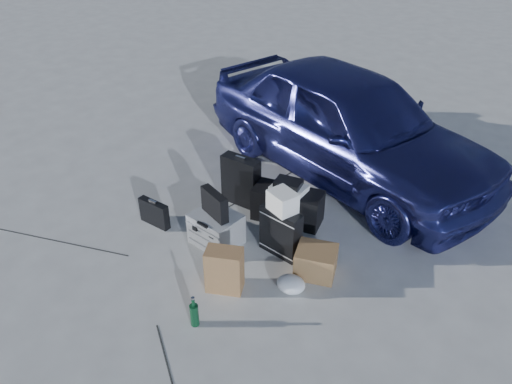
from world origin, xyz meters
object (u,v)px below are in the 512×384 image
Objects in this scene: car at (347,123)px; cardboard_box at (316,262)px; pelican_case at (216,229)px; green_bottle at (194,312)px; suitcase_left at (241,181)px; duffel_bag at (288,205)px; briefcase at (154,213)px; suitcase_right at (281,232)px.

car is 2.14m from cardboard_box.
green_bottle is at bearing -55.18° from pelican_case.
green_bottle is at bearing -114.59° from cardboard_box.
duffel_bag is at bearing 0.40° from suitcase_left.
suitcase_left is at bearing 112.94° from pelican_case.
cardboard_box is (1.87, 0.31, -0.01)m from briefcase.
duffel_bag is at bearing 95.09° from green_bottle.
suitcase_left is 0.65m from duffel_bag.
cardboard_box is 1.31m from green_bottle.
duffel_bag is at bearing -164.67° from car.
suitcase_left is at bearing 60.08° from briefcase.
pelican_case is at bearing -152.66° from suitcase_right.
pelican_case is (-0.43, -2.13, -0.51)m from car.
cardboard_box is (0.70, -0.61, -0.05)m from duffel_bag.
green_bottle is (0.13, -3.14, -0.54)m from car.
car is at bearing 92.37° from green_bottle.
car is 1.95m from suitcase_right.
briefcase is 1.06m from suitcase_left.
green_bottle is (-0.54, -1.19, 0.01)m from cardboard_box.
car is 3.19m from green_bottle.
pelican_case reaches higher than green_bottle.
duffel_bag reaches higher than pelican_case.
car is 2.62m from briefcase.
car reaches higher than suitcase_left.
briefcase is 1.90m from cardboard_box.
suitcase_left is at bearing 156.09° from cardboard_box.
car is 10.53× the size of cardboard_box.
suitcase_left is 1.96m from green_bottle.
car is 6.74× the size of suitcase_left.
cardboard_box is at bearing -144.38° from car.
car is at bearing 109.00° from cardboard_box.
car is 10.55× the size of briefcase.
briefcase is at bearing 168.67° from car.
briefcase is at bearing -170.54° from cardboard_box.
cardboard_box is at bearing 65.41° from green_bottle.
car reaches higher than briefcase.
suitcase_left is at bearing 156.18° from suitcase_right.
green_bottle is at bearing -87.13° from suitcase_right.
suitcase_right is (0.22, -1.89, -0.43)m from car.
pelican_case is 0.63× the size of duffel_bag.
car is 7.66× the size of suitcase_right.
suitcase_left is 1.95× the size of green_bottle.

